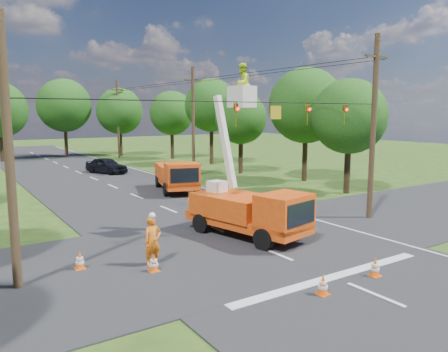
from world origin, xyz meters
TOP-DOWN VIEW (x-y plane):
  - ground at (0.00, 20.00)m, footprint 140.00×140.00m
  - road_main at (0.00, 20.00)m, footprint 12.00×100.00m
  - road_cross at (0.00, 2.00)m, footprint 56.00×10.00m
  - stop_bar at (0.00, -3.20)m, footprint 9.00×0.45m
  - edge_line at (5.60, 20.00)m, footprint 0.12×90.00m
  - bucket_truck at (0.62, 2.67)m, footprint 3.54×6.55m
  - second_truck at (3.33, 15.34)m, footprint 3.96×6.63m
  - ground_worker at (-4.82, 1.49)m, footprint 0.76×0.54m
  - distant_car at (2.16, 28.00)m, footprint 3.45×4.91m
  - traffic_cone_0 at (-1.39, -4.05)m, footprint 0.38×0.38m
  - traffic_cone_1 at (1.36, -3.93)m, footprint 0.38×0.38m
  - traffic_cone_2 at (1.80, 7.39)m, footprint 0.38×0.38m
  - traffic_cone_3 at (1.96, 10.78)m, footprint 0.38×0.38m
  - traffic_cone_4 at (-5.07, 0.86)m, footprint 0.38×0.38m
  - traffic_cone_5 at (-7.28, 2.61)m, footprint 0.38×0.38m
  - traffic_cone_7 at (4.15, 17.20)m, footprint 0.38×0.38m
  - pole_right_near at (8.50, 2.00)m, footprint 1.80×0.30m
  - pole_right_mid at (8.50, 22.00)m, footprint 1.80×0.30m
  - pole_right_far at (8.50, 42.00)m, footprint 1.80×0.30m
  - pole_left at (-9.50, 2.00)m, footprint 0.30×0.30m
  - signal_span at (2.23, 1.99)m, footprint 18.00×0.29m
  - tree_right_a at (13.50, 8.00)m, footprint 5.40×5.40m
  - tree_right_b at (15.00, 14.00)m, footprint 6.40×6.40m
  - tree_right_c at (13.20, 21.00)m, footprint 5.00×5.00m
  - tree_right_d at (14.80, 29.00)m, footprint 6.00×6.00m
  - tree_right_e at (13.80, 37.00)m, footprint 5.60×5.60m
  - tree_far_b at (3.00, 47.00)m, footprint 7.00×7.00m
  - tree_far_c at (9.50, 44.00)m, footprint 6.20×6.20m

SIDE VIEW (x-z plane):
  - ground at x=0.00m, z-range 0.00..0.00m
  - road_main at x=0.00m, z-range -0.03..0.03m
  - road_cross at x=0.00m, z-range -0.04..0.04m
  - stop_bar at x=0.00m, z-range -0.01..0.01m
  - edge_line at x=5.60m, z-range -0.01..0.01m
  - traffic_cone_0 at x=-1.39m, z-range 0.00..0.71m
  - traffic_cone_1 at x=1.36m, z-range 0.00..0.71m
  - traffic_cone_2 at x=1.80m, z-range 0.00..0.71m
  - traffic_cone_3 at x=1.96m, z-range 0.00..0.71m
  - traffic_cone_4 at x=-5.07m, z-range 0.00..0.71m
  - traffic_cone_5 at x=-7.28m, z-range 0.00..0.71m
  - traffic_cone_7 at x=4.15m, z-range 0.00..0.71m
  - distant_car at x=2.16m, z-range 0.00..1.55m
  - ground_worker at x=-4.82m, z-range 0.00..1.96m
  - second_truck at x=3.33m, z-range 0.05..2.39m
  - bucket_truck at x=0.62m, z-range -2.31..5.78m
  - pole_left at x=-9.50m, z-range 0.00..9.00m
  - pole_right_near at x=8.50m, z-range 0.11..10.11m
  - pole_right_mid at x=8.50m, z-range 0.11..10.11m
  - pole_right_far at x=8.50m, z-range 0.11..10.11m
  - tree_right_c at x=13.20m, z-range 1.40..9.23m
  - tree_right_a at x=13.50m, z-range 1.42..9.70m
  - tree_right_e at x=13.80m, z-range 1.50..10.12m
  - signal_span at x=2.23m, z-range 5.34..6.41m
  - tree_far_c at x=9.50m, z-range 1.47..10.65m
  - tree_right_b at x=15.00m, z-range 1.61..11.26m
  - tree_right_d at x=14.80m, z-range 1.83..11.53m
  - tree_far_b at x=3.00m, z-range 1.65..11.97m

